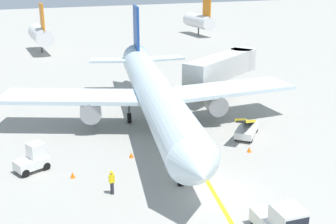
{
  "coord_description": "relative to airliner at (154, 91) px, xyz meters",
  "views": [
    {
      "loc": [
        -13.73,
        -21.9,
        14.24
      ],
      "look_at": [
        0.75,
        10.34,
        2.5
      ],
      "focal_mm": 46.3,
      "sensor_mm": 36.0,
      "label": 1
    }
  ],
  "objects": [
    {
      "name": "distant_aircraft_mid_right",
      "position": [
        -3.73,
        43.11,
        -0.2
      ],
      "size": [
        3.0,
        10.1,
        8.8
      ],
      "color": "silver",
      "rests_on": "ground"
    },
    {
      "name": "ground_crew_marshaller",
      "position": [
        -7.5,
        -10.91,
        -2.51
      ],
      "size": [
        0.36,
        0.24,
        1.7
      ],
      "color": "#26262D",
      "rests_on": "ground"
    },
    {
      "name": "pushback_tug",
      "position": [
        -0.52,
        -19.68,
        -2.42
      ],
      "size": [
        2.24,
        3.77,
        2.2
      ],
      "color": "silver",
      "rests_on": "ground"
    },
    {
      "name": "taxi_line_yellow",
      "position": [
        -0.13,
        -8.87,
        -3.41
      ],
      "size": [
        19.23,
        77.8,
        0.01
      ],
      "primitive_type": "cube",
      "rotation": [
        0.0,
        0.0,
        -0.24
      ],
      "color": "yellow",
      "rests_on": "ground"
    },
    {
      "name": "baggage_tug_near_wing",
      "position": [
        -11.74,
        -5.15,
        -2.49
      ],
      "size": [
        2.71,
        2.07,
        2.1
      ],
      "color": "silver",
      "rests_on": "ground"
    },
    {
      "name": "safety_cone_nose_left",
      "position": [
        -9.39,
        -7.51,
        -3.2
      ],
      "size": [
        0.36,
        0.36,
        0.44
      ],
      "primitive_type": "cone",
      "color": "orange",
      "rests_on": "ground"
    },
    {
      "name": "distant_aircraft_far_right",
      "position": [
        31.66,
        50.43,
        -0.2
      ],
      "size": [
        3.0,
        10.1,
        8.8
      ],
      "color": "silver",
      "rests_on": "ground"
    },
    {
      "name": "belt_loader_forward_hold",
      "position": [
        6.46,
        -5.87,
        -2.64
      ],
      "size": [
        4.41,
        4.43,
        2.59
      ],
      "color": "silver",
      "rests_on": "ground"
    },
    {
      "name": "jet_bridge",
      "position": [
        11.8,
        6.57,
        0.12
      ],
      "size": [
        12.32,
        8.7,
        4.85
      ],
      "color": "beige",
      "rests_on": "ground"
    },
    {
      "name": "safety_cone_nose_right",
      "position": [
        -0.6,
        -6.03,
        -3.2
      ],
      "size": [
        0.36,
        0.36,
        0.44
      ],
      "primitive_type": "cone",
      "color": "orange",
      "rests_on": "ground"
    },
    {
      "name": "airliner",
      "position": [
        0.0,
        0.0,
        0.0
      ],
      "size": [
        27.93,
        34.95,
        10.1
      ],
      "color": "silver",
      "rests_on": "ground"
    },
    {
      "name": "safety_cone_wingtip_right",
      "position": [
        -4.39,
        -5.91,
        -3.2
      ],
      "size": [
        0.36,
        0.36,
        0.44
      ],
      "primitive_type": "cone",
      "color": "orange",
      "rests_on": "ground"
    },
    {
      "name": "safety_cone_wingtip_left",
      "position": [
        4.76,
        -8.84,
        -3.2
      ],
      "size": [
        0.36,
        0.36,
        0.44
      ],
      "primitive_type": "cone",
      "color": "orange",
      "rests_on": "ground"
    },
    {
      "name": "ground_plane",
      "position": [
        -0.88,
        -13.87,
        -3.42
      ],
      "size": [
        300.0,
        300.0,
        0.0
      ],
      "primitive_type": "plane",
      "color": "#9E9B93"
    }
  ]
}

